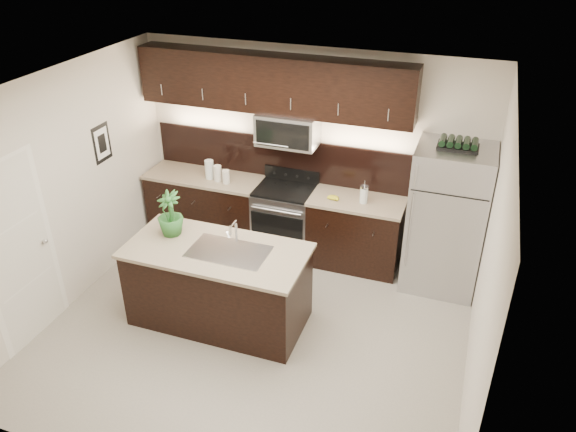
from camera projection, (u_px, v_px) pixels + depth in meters
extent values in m
plane|color=gray|center=(255.00, 331.00, 6.24)|extent=(4.50, 4.50, 0.00)
cube|color=beige|center=(311.00, 152.00, 7.23)|extent=(4.50, 0.02, 2.70)
cube|color=beige|center=(141.00, 362.00, 3.94)|extent=(4.50, 0.02, 2.70)
cube|color=beige|center=(65.00, 192.00, 6.24)|extent=(0.02, 4.00, 2.70)
cube|color=beige|center=(487.00, 269.00, 4.93)|extent=(0.02, 4.00, 2.70)
cube|color=white|center=(246.00, 94.00, 4.92)|extent=(4.50, 4.00, 0.02)
cube|color=silver|center=(21.00, 255.00, 5.74)|extent=(0.04, 0.80, 2.02)
sphere|color=silver|center=(45.00, 241.00, 6.00)|extent=(0.06, 0.06, 0.06)
cube|color=black|center=(102.00, 143.00, 6.70)|extent=(0.01, 0.32, 0.46)
cube|color=white|center=(102.00, 143.00, 6.70)|extent=(0.00, 0.24, 0.36)
cube|color=black|center=(207.00, 207.00, 7.82)|extent=(1.57, 0.62, 0.90)
cube|color=black|center=(355.00, 233.00, 7.21)|extent=(1.16, 0.62, 0.90)
cube|color=#B2B2B7|center=(285.00, 221.00, 7.49)|extent=(0.76, 0.62, 0.90)
cube|color=black|center=(285.00, 190.00, 7.26)|extent=(0.76, 0.60, 0.03)
cube|color=#C2B091|center=(204.00, 177.00, 7.59)|extent=(1.59, 0.65, 0.04)
cube|color=#C2B091|center=(358.00, 201.00, 6.98)|extent=(1.18, 0.65, 0.04)
cube|color=black|center=(278.00, 158.00, 7.41)|extent=(3.49, 0.02, 0.56)
cube|color=#B2B2B7|center=(288.00, 130.00, 6.96)|extent=(0.76, 0.40, 0.40)
cube|color=black|center=(273.00, 84.00, 6.78)|extent=(3.49, 0.33, 0.70)
cube|color=black|center=(219.00, 286.00, 6.21)|extent=(1.90, 0.90, 0.90)
cube|color=#C2B091|center=(216.00, 251.00, 5.98)|extent=(1.96, 0.96, 0.04)
cube|color=silver|center=(229.00, 251.00, 5.93)|extent=(0.84, 0.50, 0.01)
cylinder|color=silver|center=(236.00, 232.00, 6.04)|extent=(0.03, 0.03, 0.24)
cylinder|color=silver|center=(233.00, 223.00, 5.91)|extent=(0.02, 0.14, 0.02)
cylinder|color=silver|center=(230.00, 231.00, 5.88)|extent=(0.02, 0.02, 0.10)
cube|color=#B2B2B7|center=(447.00, 219.00, 6.62)|extent=(0.87, 0.79, 1.80)
cube|color=black|center=(458.00, 147.00, 6.17)|extent=(0.45, 0.28, 0.03)
cylinder|color=black|center=(443.00, 140.00, 6.19)|extent=(0.07, 0.25, 0.07)
cylinder|color=black|center=(451.00, 141.00, 6.17)|extent=(0.07, 0.25, 0.07)
cylinder|color=black|center=(459.00, 142.00, 6.15)|extent=(0.07, 0.25, 0.07)
cylinder|color=black|center=(467.00, 143.00, 6.12)|extent=(0.07, 0.25, 0.07)
cylinder|color=black|center=(475.00, 144.00, 6.10)|extent=(0.07, 0.25, 0.07)
imported|color=#265E25|center=(170.00, 214.00, 6.13)|extent=(0.36, 0.36, 0.51)
cylinder|color=silver|center=(209.00, 169.00, 7.45)|extent=(0.12, 0.12, 0.26)
cylinder|color=silver|center=(218.00, 173.00, 7.39)|extent=(0.11, 0.11, 0.21)
cylinder|color=silver|center=(226.00, 177.00, 7.33)|extent=(0.10, 0.10, 0.18)
cylinder|color=silver|center=(364.00, 195.00, 6.85)|extent=(0.10, 0.10, 0.19)
cylinder|color=silver|center=(364.00, 188.00, 6.80)|extent=(0.10, 0.10, 0.02)
cylinder|color=silver|center=(365.00, 184.00, 6.78)|extent=(0.01, 0.01, 0.08)
ellipsoid|color=gold|center=(331.00, 197.00, 6.98)|extent=(0.17, 0.15, 0.05)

